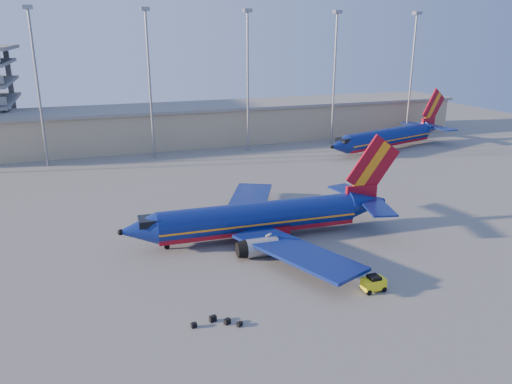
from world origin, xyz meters
TOP-DOWN VIEW (x-y plane):
  - ground at (0.00, 0.00)m, footprint 220.00×220.00m
  - terminal_building at (10.00, 58.00)m, footprint 122.00×16.00m
  - light_mast_row at (5.00, 46.00)m, footprint 101.60×1.60m
  - aircraft_main at (1.52, -0.23)m, footprint 35.31×33.95m
  - aircraft_second at (44.08, 36.73)m, footprint 34.93×17.76m
  - baggage_tug at (6.81, -16.38)m, footprint 2.28×1.41m
  - luggage_pile at (-8.98, -16.95)m, footprint 4.29×1.98m

SIDE VIEW (x-z plane):
  - ground at x=0.00m, z-range 0.00..0.00m
  - luggage_pile at x=-8.98m, z-range -0.04..0.50m
  - baggage_tug at x=6.81m, z-range 0.03..1.65m
  - aircraft_main at x=1.52m, z-range -3.42..8.53m
  - aircraft_second at x=44.08m, z-range -3.29..8.87m
  - terminal_building at x=10.00m, z-range 0.07..8.57m
  - light_mast_row at x=5.00m, z-range 3.23..31.88m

